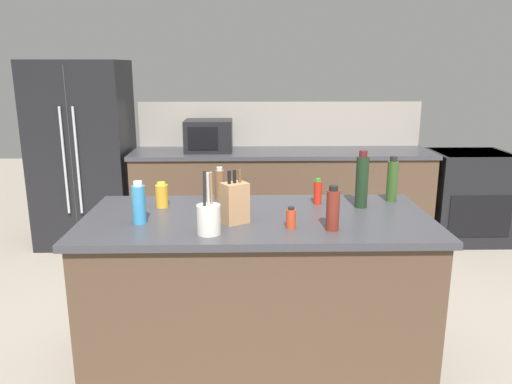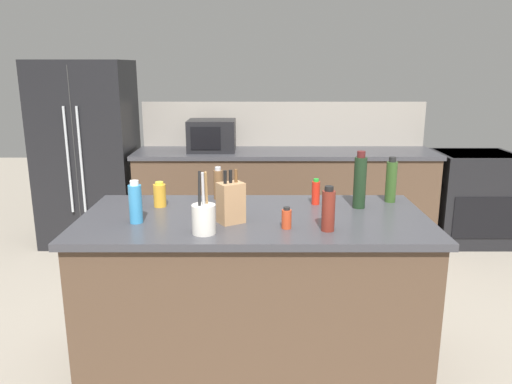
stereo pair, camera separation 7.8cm
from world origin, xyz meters
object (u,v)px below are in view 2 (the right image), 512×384
(spice_jar_paprika, at_px, (288,219))
(hot_sauce_bottle, at_px, (318,192))
(honey_jar, at_px, (162,195))
(pepper_grinder, at_px, (220,184))
(wine_bottle, at_px, (362,182))
(utensil_crock, at_px, (205,218))
(range_oven, at_px, (474,197))
(knife_block, at_px, (233,202))
(vinegar_bottle, at_px, (330,210))
(refrigerator, at_px, (90,153))
(microwave, at_px, (213,136))
(dish_soap_bottle, at_px, (137,203))
(olive_oil_bottle, at_px, (393,181))

(spice_jar_paprika, bearing_deg, hot_sauce_bottle, 66.18)
(hot_sauce_bottle, xyz_separation_m, honey_jar, (-0.94, -0.05, -0.00))
(pepper_grinder, height_order, honey_jar, pepper_grinder)
(pepper_grinder, relative_size, wine_bottle, 0.61)
(hot_sauce_bottle, bearing_deg, utensil_crock, -138.92)
(hot_sauce_bottle, bearing_deg, range_oven, 46.87)
(hot_sauce_bottle, height_order, spice_jar_paprika, hot_sauce_bottle)
(knife_block, bearing_deg, utensil_crock, -156.43)
(vinegar_bottle, bearing_deg, refrigerator, 129.36)
(microwave, xyz_separation_m, wine_bottle, (1.05, -2.03, 0.01))
(utensil_crock, height_order, vinegar_bottle, utensil_crock)
(microwave, height_order, honey_jar, microwave)
(refrigerator, distance_m, dish_soap_bottle, 2.60)
(olive_oil_bottle, xyz_separation_m, honey_jar, (-1.41, -0.11, -0.06))
(hot_sauce_bottle, bearing_deg, pepper_grinder, 168.21)
(pepper_grinder, distance_m, honey_jar, 0.38)
(knife_block, bearing_deg, hot_sauce_bottle, 5.09)
(honey_jar, distance_m, spice_jar_paprika, 0.84)
(pepper_grinder, bearing_deg, vinegar_bottle, -45.86)
(refrigerator, relative_size, dish_soap_bottle, 7.81)
(refrigerator, xyz_separation_m, range_oven, (3.88, -0.05, -0.44))
(microwave, bearing_deg, dish_soap_bottle, -95.14)
(utensil_crock, bearing_deg, microwave, 93.98)
(range_oven, distance_m, utensil_crock, 3.55)
(range_oven, xyz_separation_m, olive_oil_bottle, (-1.36, -1.90, 0.61))
(microwave, height_order, utensil_crock, utensil_crock)
(dish_soap_bottle, distance_m, vinegar_bottle, 1.02)
(utensil_crock, xyz_separation_m, hot_sauce_bottle, (0.63, 0.55, -0.01))
(refrigerator, relative_size, pepper_grinder, 8.76)
(utensil_crock, distance_m, spice_jar_paprika, 0.43)
(spice_jar_paprika, height_order, wine_bottle, wine_bottle)
(refrigerator, bearing_deg, range_oven, -0.76)
(hot_sauce_bottle, relative_size, olive_oil_bottle, 0.56)
(dish_soap_bottle, distance_m, olive_oil_bottle, 1.54)
(honey_jar, bearing_deg, wine_bottle, -1.24)
(range_oven, distance_m, knife_block, 3.34)
(dish_soap_bottle, distance_m, wine_bottle, 1.29)
(hot_sauce_bottle, bearing_deg, honey_jar, -176.97)
(hot_sauce_bottle, distance_m, honey_jar, 0.94)
(olive_oil_bottle, height_order, vinegar_bottle, olive_oil_bottle)
(knife_block, bearing_deg, vinegar_bottle, -46.19)
(dish_soap_bottle, height_order, spice_jar_paprika, dish_soap_bottle)
(microwave, bearing_deg, knife_block, -82.58)
(utensil_crock, distance_m, wine_bottle, 1.00)
(range_oven, relative_size, knife_block, 3.17)
(refrigerator, height_order, honey_jar, refrigerator)
(spice_jar_paprika, bearing_deg, honey_jar, 150.57)
(microwave, relative_size, pepper_grinder, 2.22)
(knife_block, distance_m, spice_jar_paprika, 0.32)
(spice_jar_paprika, bearing_deg, range_oven, 49.92)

